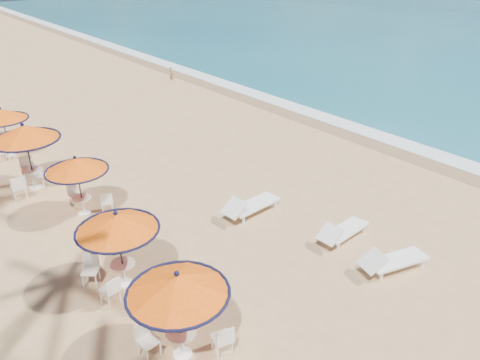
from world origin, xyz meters
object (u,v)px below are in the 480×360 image
Objects in this scene: station_4 at (3,120)px; lounger_far at (249,205)px; station_2 at (78,170)px; lounger_mid at (342,231)px; station_0 at (179,294)px; station_3 at (25,141)px; lounger_near at (391,260)px; station_1 at (115,230)px.

lounger_far is at bearing -65.31° from station_4.
station_2 is 1.08× the size of lounger_mid.
station_3 is (0.06, 10.35, 0.20)m from station_0.
station_4 reaches higher than lounger_near.
station_3 is 1.19× the size of lounger_near.
station_0 is at bearing -90.34° from station_3.
station_3 is at bearing 119.34° from lounger_mid.
station_2 is 5.79m from lounger_far.
station_1 is 1.03× the size of station_4.
lounger_far is (5.04, 0.60, -1.37)m from station_1.
station_4 is (0.22, 11.09, -0.12)m from station_1.
station_1 is 1.13× the size of lounger_mid.
station_3 reaches higher than station_0.
lounger_near is at bearing -57.66° from station_2.
station_3 reaches higher than lounger_mid.
station_1 is 5.26m from lounger_far.
station_0 reaches higher than lounger_near.
station_1 reaches higher than station_4.
station_2 is 0.97× the size of lounger_far.
lounger_far reaches higher than lounger_mid.
station_0 is at bearing -91.02° from station_4.
lounger_mid is at bearing -20.73° from station_1.
station_3 is 3.82m from station_4.
lounger_far is at bearing 118.83° from lounger_near.
station_3 is 8.49m from lounger_far.
lounger_mid is (6.05, -13.47, -1.29)m from station_4.
station_0 reaches higher than station_4.
station_1 is 11.10m from station_4.
station_0 is 1.04× the size of lounger_far.
lounger_mid is (0.13, 1.88, -0.02)m from lounger_near.
station_4 is 1.01× the size of lounger_near.
lounger_far is (4.82, -10.49, -1.25)m from station_4.
station_4 reaches higher than station_2.
station_3 is at bearing 89.66° from station_0.
lounger_near is at bearing -62.09° from station_3.
station_3 reaches higher than lounger_near.
station_2 is (0.75, 4.27, -0.08)m from station_1.
station_3 is at bearing 123.15° from lounger_far.
lounger_far is (5.07, 3.67, -1.33)m from station_0.
station_4 is at bearing 94.39° from station_2.
station_4 is (0.25, 14.16, -0.08)m from station_0.
station_4 is at bearing 110.97° from lounger_far.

